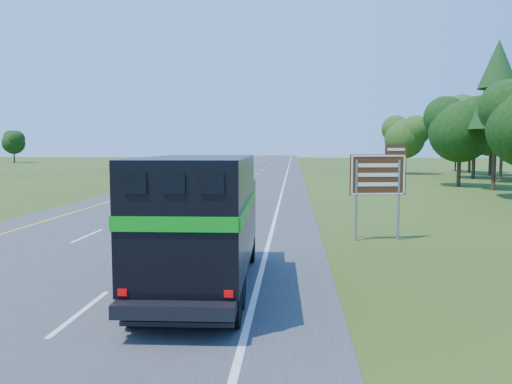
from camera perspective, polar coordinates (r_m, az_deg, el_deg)
road at (r=58.65m, az=-1.95°, el=1.75°), size 15.00×260.00×0.04m
lane_markings at (r=58.65m, az=-1.95°, el=1.78°), size 11.15×260.00×0.01m
horse_truck at (r=12.48m, az=-6.14°, el=-3.08°), size 2.58×7.61×3.34m
white_suv at (r=44.73m, az=-8.84°, el=1.62°), size 2.77×5.71×1.57m
far_car at (r=111.27m, az=-1.06°, el=3.89°), size 2.20×5.22×1.76m
exit_sign at (r=19.58m, az=13.86°, el=1.50°), size 2.16×0.38×3.69m
delineator at (r=20.12m, az=11.39°, el=-3.68°), size 0.08×0.05×1.00m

